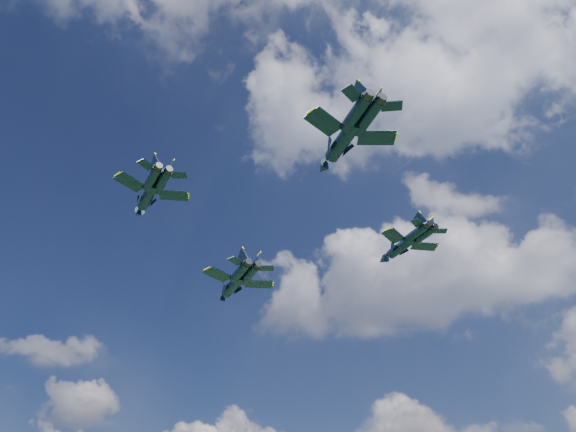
# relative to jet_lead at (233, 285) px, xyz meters

# --- Properties ---
(jet_lead) EXTENTS (15.75, 14.13, 4.08)m
(jet_lead) POSITION_rel_jet_lead_xyz_m (0.00, 0.00, 0.00)
(jet_lead) COLOR black
(jet_left) EXTENTS (13.04, 11.18, 3.32)m
(jet_left) POSITION_rel_jet_lead_xyz_m (1.14, -27.37, 0.61)
(jet_left) COLOR black
(jet_right) EXTENTS (13.22, 11.11, 3.35)m
(jet_right) POSITION_rel_jet_lead_xyz_m (30.47, 0.74, 0.72)
(jet_right) COLOR black
(jet_slot) EXTENTS (14.46, 14.07, 3.88)m
(jet_slot) POSITION_rel_jet_lead_xyz_m (29.94, -26.11, 1.26)
(jet_slot) COLOR black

